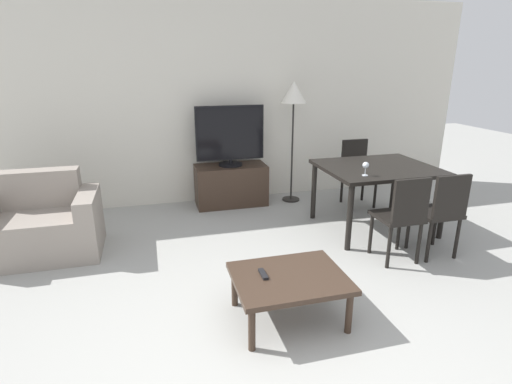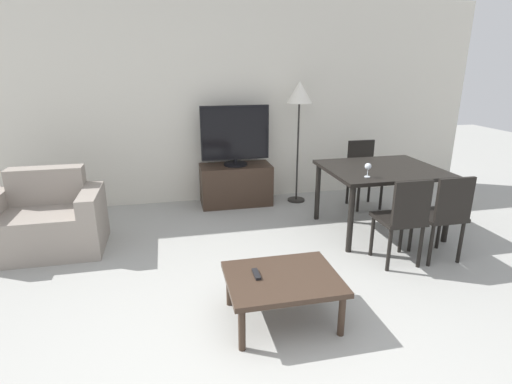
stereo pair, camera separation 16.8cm
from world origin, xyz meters
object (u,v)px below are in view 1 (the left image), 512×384
object	(u,v)px
dining_chair_near_right	(441,210)
dining_chair_near	(402,214)
wine_glass_left	(366,166)
dining_table	(377,173)
dining_chair_far	(357,168)
floor_lamp	(294,98)
tv	(230,136)
coffee_table	(289,281)
tv_stand	(231,185)
armchair	(41,226)
remote_primary	(263,274)

from	to	relation	value
dining_chair_near_right	dining_chair_near	bearing A→B (deg)	180.00
dining_chair_near_right	wine_glass_left	distance (m)	0.83
dining_table	dining_chair_far	distance (m)	0.87
floor_lamp	wine_glass_left	bearing A→B (deg)	-80.48
tv	floor_lamp	world-z (taller)	floor_lamp
coffee_table	dining_table	distance (m)	2.12
coffee_table	dining_chair_far	bearing A→B (deg)	51.73
dining_chair_near_right	wine_glass_left	size ratio (longest dim) A/B	5.99
tv_stand	floor_lamp	distance (m)	1.43
armchair	coffee_table	world-z (taller)	armchair
armchair	dining_chair_near	distance (m)	3.54
dining_chair_near_right	coffee_table	bearing A→B (deg)	-161.72
tv_stand	coffee_table	world-z (taller)	tv_stand
tv	tv_stand	bearing A→B (deg)	90.00
tv	dining_chair_near_right	distance (m)	2.69
tv	dining_chair_near	world-z (taller)	tv
coffee_table	floor_lamp	world-z (taller)	floor_lamp
tv_stand	dining_chair_near_right	xyz separation A→B (m)	(1.66, -2.07, 0.22)
coffee_table	dining_chair_far	size ratio (longest dim) A/B	0.95
dining_chair_far	remote_primary	bearing A→B (deg)	-131.81
dining_table	dining_chair_far	world-z (taller)	dining_chair_far
tv	dining_chair_far	distance (m)	1.77
tv	remote_primary	distance (m)	2.67
tv_stand	dining_chair_far	size ratio (longest dim) A/B	1.09
wine_glass_left	tv_stand	bearing A→B (deg)	125.23
tv	remote_primary	xyz separation A→B (m)	(-0.29, -2.59, -0.57)
floor_lamp	wine_glass_left	size ratio (longest dim) A/B	11.20
dining_chair_near_right	floor_lamp	world-z (taller)	floor_lamp
dining_chair_near	dining_chair_far	size ratio (longest dim) A/B	1.00
dining_chair_far	dining_chair_near_right	size ratio (longest dim) A/B	1.00
tv_stand	dining_chair_far	bearing A→B (deg)	-13.95
armchair	remote_primary	distance (m)	2.46
coffee_table	dining_chair_near	distance (m)	1.46
tv_stand	wine_glass_left	world-z (taller)	wine_glass_left
tv	dining_table	xyz separation A→B (m)	(1.44, -1.24, -0.28)
armchair	tv	size ratio (longest dim) A/B	1.23
armchair	dining_chair_near_right	world-z (taller)	dining_chair_near_right
dining_chair_near_right	tv_stand	bearing A→B (deg)	128.78
dining_table	remote_primary	world-z (taller)	dining_table
tv	coffee_table	size ratio (longest dim) A/B	1.09
armchair	dining_table	world-z (taller)	armchair
dining_chair_far	remote_primary	world-z (taller)	dining_chair_far
tv	dining_chair_near	size ratio (longest dim) A/B	1.03
armchair	tv_stand	size ratio (longest dim) A/B	1.17
coffee_table	dining_table	size ratio (longest dim) A/B	0.67
dining_table	wine_glass_left	size ratio (longest dim) A/B	8.51
dining_chair_near_right	armchair	bearing A→B (deg)	164.04
dining_chair_near	floor_lamp	xyz separation A→B (m)	(-0.38, 2.01, 0.92)
remote_primary	wine_glass_left	bearing A→B (deg)	36.63
dining_chair_far	dining_chair_near	bearing A→B (deg)	-104.72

